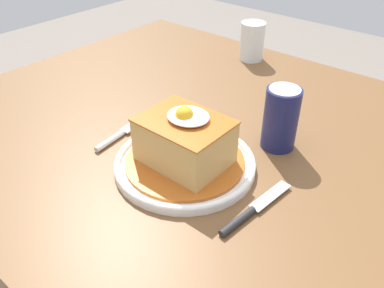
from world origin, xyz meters
TOP-DOWN VIEW (x-y plane):
  - dining_table at (0.00, 0.00)m, footprint 1.15×0.94m
  - main_plate at (0.07, -0.13)m, footprint 0.26×0.26m
  - sandwich_meal at (0.07, -0.13)m, footprint 0.22×0.22m
  - fork at (-0.10, -0.15)m, footprint 0.03×0.14m
  - knife at (0.22, -0.16)m, footprint 0.03×0.17m
  - soda_can at (0.16, 0.04)m, footprint 0.07×0.07m
  - drinking_glass at (-0.12, 0.37)m, footprint 0.07×0.07m

SIDE VIEW (x-z plane):
  - dining_table at x=0.00m, z-range 0.26..0.98m
  - fork at x=-0.10m, z-range 0.72..0.73m
  - knife at x=0.22m, z-range 0.72..0.73m
  - main_plate at x=0.07m, z-range 0.72..0.74m
  - drinking_glass at x=-0.12m, z-range 0.72..0.82m
  - sandwich_meal at x=0.07m, z-range 0.72..0.83m
  - soda_can at x=0.16m, z-range 0.72..0.85m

